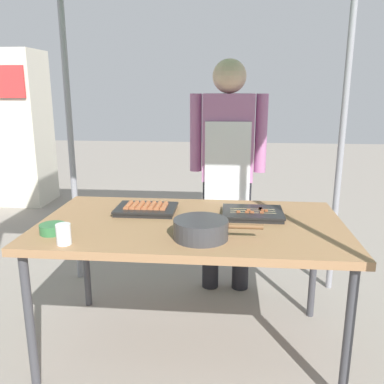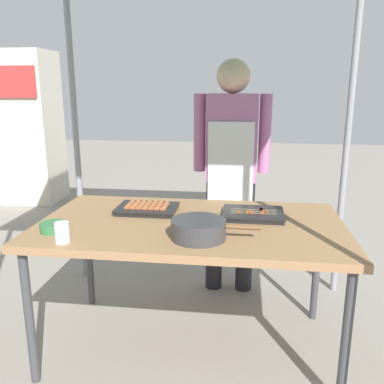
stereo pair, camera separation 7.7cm
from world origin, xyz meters
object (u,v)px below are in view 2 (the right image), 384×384
stall_table (191,231)px  neighbor_stall_left (25,128)px  vendor_woman (231,159)px  drink_cup_near_edge (62,233)px  cooking_wok (199,228)px  tray_meat_skewers (253,214)px  tray_grilled_sausages (147,208)px  condiment_bowl (53,227)px

stall_table → neighbor_stall_left: size_ratio=0.85×
vendor_woman → drink_cup_near_edge: bearing=56.6°
drink_cup_near_edge → neighbor_stall_left: (-1.96, 3.22, 0.15)m
cooking_wok → tray_meat_skewers: bearing=54.7°
tray_grilled_sausages → tray_meat_skewers: size_ratio=1.03×
stall_table → tray_grilled_sausages: 0.32m
tray_meat_skewers → cooking_wok: (-0.26, -0.36, 0.03)m
stall_table → tray_grilled_sausages: bearing=151.6°
tray_meat_skewers → vendor_woman: size_ratio=0.20×
stall_table → tray_meat_skewers: (0.33, 0.12, 0.07)m
drink_cup_near_edge → tray_grilled_sausages: bearing=62.2°
cooking_wok → neighbor_stall_left: 4.02m
stall_table → condiment_bowl: condiment_bowl is taller
stall_table → condiment_bowl: size_ratio=12.77×
cooking_wok → condiment_bowl: 0.73m
cooking_wok → neighbor_stall_left: bearing=129.9°
stall_table → cooking_wok: 0.27m
condiment_bowl → vendor_woman: vendor_woman is taller
drink_cup_near_edge → neighbor_stall_left: neighbor_stall_left is taller
condiment_bowl → cooking_wok: bearing=-0.1°
cooking_wok → neighbor_stall_left: neighbor_stall_left is taller
condiment_bowl → drink_cup_near_edge: (0.11, -0.13, 0.02)m
tray_meat_skewers → drink_cup_near_edge: 1.00m
tray_meat_skewers → vendor_woman: bearing=103.7°
drink_cup_near_edge → vendor_woman: 1.33m
tray_grilled_sausages → drink_cup_near_edge: (-0.27, -0.52, 0.03)m
tray_meat_skewers → condiment_bowl: 1.05m
tray_grilled_sausages → cooking_wok: size_ratio=0.81×
tray_meat_skewers → drink_cup_near_edge: size_ratio=3.45×
cooking_wok → vendor_woman: bearing=83.4°
vendor_woman → condiment_bowl: bearing=49.1°
vendor_woman → stall_table: bearing=76.0°
tray_meat_skewers → neighbor_stall_left: 3.93m
condiment_bowl → neighbor_stall_left: size_ratio=0.07×
stall_table → drink_cup_near_edge: 0.67m
stall_table → cooking_wok: (0.07, -0.24, 0.10)m
cooking_wok → drink_cup_near_edge: 0.63m
tray_grilled_sausages → condiment_bowl: tray_grilled_sausages is taller
cooking_wok → condiment_bowl: bearing=179.9°
condiment_bowl → neighbor_stall_left: (-1.85, 3.08, 0.17)m
cooking_wok → drink_cup_near_edge: (-0.61, -0.13, -0.00)m
tray_grilled_sausages → tray_meat_skewers: (0.60, -0.02, -0.00)m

